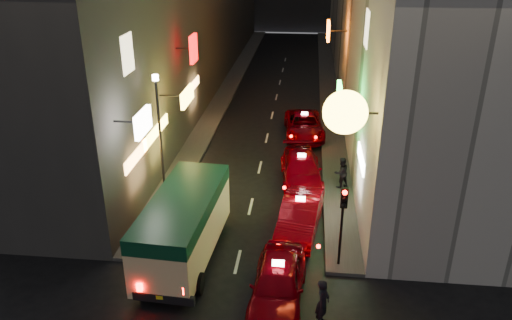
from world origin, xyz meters
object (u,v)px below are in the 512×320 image
(minibus, at_px, (184,220))
(lamp_post, at_px, (160,131))
(pedestrian_crossing, at_px, (323,300))
(traffic_light, at_px, (343,209))
(taxi_near, at_px, (278,281))

(minibus, distance_m, lamp_post, 5.29)
(pedestrian_crossing, height_order, traffic_light, traffic_light)
(traffic_light, xyz_separation_m, lamp_post, (-8.20, 4.53, 1.04))
(pedestrian_crossing, distance_m, lamp_post, 11.05)
(minibus, bearing_deg, traffic_light, -0.78)
(traffic_light, bearing_deg, pedestrian_crossing, -102.65)
(taxi_near, relative_size, traffic_light, 1.67)
(minibus, xyz_separation_m, pedestrian_crossing, (5.42, -3.20, -0.77))
(minibus, height_order, traffic_light, traffic_light)
(taxi_near, distance_m, pedestrian_crossing, 1.82)
(minibus, height_order, pedestrian_crossing, minibus)
(minibus, bearing_deg, taxi_near, -30.26)
(minibus, xyz_separation_m, taxi_near, (3.87, -2.26, -0.85))
(pedestrian_crossing, bearing_deg, minibus, 77.54)
(pedestrian_crossing, xyz_separation_m, lamp_post, (-7.50, 7.65, 2.73))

